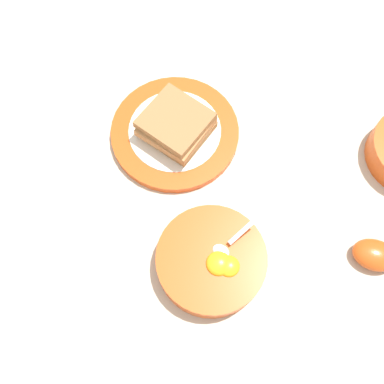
{
  "coord_description": "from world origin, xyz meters",
  "views": [
    {
      "loc": [
        -0.06,
        0.26,
        0.69
      ],
      "look_at": [
        0.08,
        0.03,
        0.02
      ],
      "focal_mm": 42.0,
      "sensor_mm": 36.0,
      "label": 1
    }
  ],
  "objects": [
    {
      "name": "ground_plane",
      "position": [
        0.0,
        0.0,
        0.0
      ],
      "size": [
        3.0,
        3.0,
        0.0
      ],
      "primitive_type": "plane",
      "color": "beige"
    },
    {
      "name": "egg_bowl",
      "position": [
        -0.0,
        0.11,
        0.02
      ],
      "size": [
        0.17,
        0.17,
        0.07
      ],
      "color": "#DB5119",
      "rests_on": "ground_plane"
    },
    {
      "name": "toast_plate",
      "position": [
        0.17,
        -0.05,
        0.01
      ],
      "size": [
        0.22,
        0.22,
        0.02
      ],
      "color": "#DB5119",
      "rests_on": "ground_plane"
    },
    {
      "name": "toast_sandwich",
      "position": [
        0.16,
        -0.05,
        0.04
      ],
      "size": [
        0.11,
        0.11,
        0.05
      ],
      "color": "#9E7042",
      "rests_on": "toast_plate"
    },
    {
      "name": "soup_spoon",
      "position": [
        -0.22,
        -0.03,
        0.01
      ],
      "size": [
        0.17,
        0.08,
        0.03
      ],
      "color": "#DB5119",
      "rests_on": "ground_plane"
    }
  ]
}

